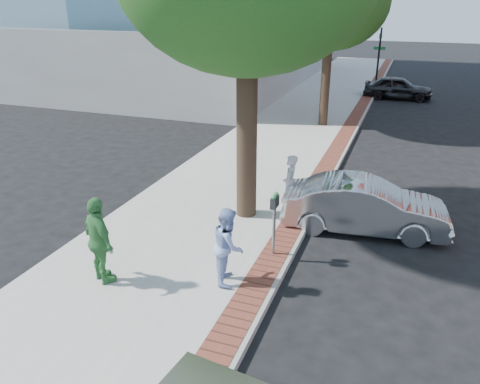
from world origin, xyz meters
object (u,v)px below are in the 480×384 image
at_px(person_gray, 290,184).
at_px(bg_car, 398,88).
at_px(sedan_silver, 365,206).
at_px(parking_meter, 274,211).
at_px(person_officer, 228,245).
at_px(person_green, 99,241).

xyz_separation_m(person_gray, bg_car, (1.90, 17.47, -0.29)).
relative_size(person_gray, sedan_silver, 0.39).
bearing_deg(parking_meter, person_officer, -112.85).
relative_size(person_gray, person_officer, 0.99).
height_order(sedan_silver, bg_car, sedan_silver).
relative_size(parking_meter, sedan_silver, 0.36).
relative_size(person_officer, sedan_silver, 0.39).
bearing_deg(person_green, bg_car, -72.21).
distance_m(sedan_silver, bg_car, 17.61).
height_order(person_officer, person_green, person_green).
xyz_separation_m(person_gray, person_officer, (-0.30, -3.64, 0.01)).
bearing_deg(person_gray, sedan_silver, 78.38).
bearing_deg(parking_meter, bg_car, 85.23).
relative_size(person_green, sedan_silver, 0.45).
height_order(person_green, bg_car, person_green).
relative_size(parking_meter, person_officer, 0.93).
bearing_deg(parking_meter, person_gray, 96.23).
bearing_deg(person_officer, parking_meter, -40.74).
relative_size(person_gray, bg_car, 0.41).
bearing_deg(bg_car, sedan_silver, 178.54).
distance_m(person_officer, bg_car, 21.22).
bearing_deg(person_gray, person_officer, -12.27).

